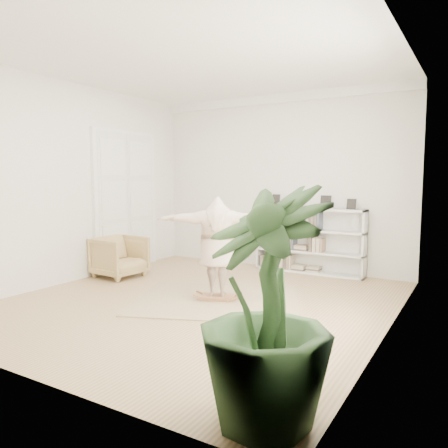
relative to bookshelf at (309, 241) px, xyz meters
The scene contains 9 objects.
floor 2.98m from the bookshelf, 104.79° to the right, with size 6.00×6.00×0.00m, color olive.
room_shell 2.97m from the bookshelf, behind, with size 6.00×6.00×6.00m.
doors 3.84m from the bookshelf, 156.24° to the right, with size 0.09×1.78×2.92m.
bookshelf is the anchor object (origin of this frame).
armchair 3.73m from the bookshelf, 143.81° to the right, with size 0.83×0.86×0.78m, color tan.
rug 2.78m from the bookshelf, 100.87° to the right, with size 2.50×2.00×0.02m, color tan.
rocker_board 2.77m from the bookshelf, 100.87° to the right, with size 0.58×0.47×0.11m.
person 2.72m from the bookshelf, 100.87° to the right, with size 1.87×0.51×1.53m, color beige.
houseplant 5.60m from the bookshelf, 73.83° to the right, with size 1.03×1.03×1.84m, color #34592C.
Camera 1 is at (3.67, -5.47, 1.89)m, focal length 35.00 mm.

